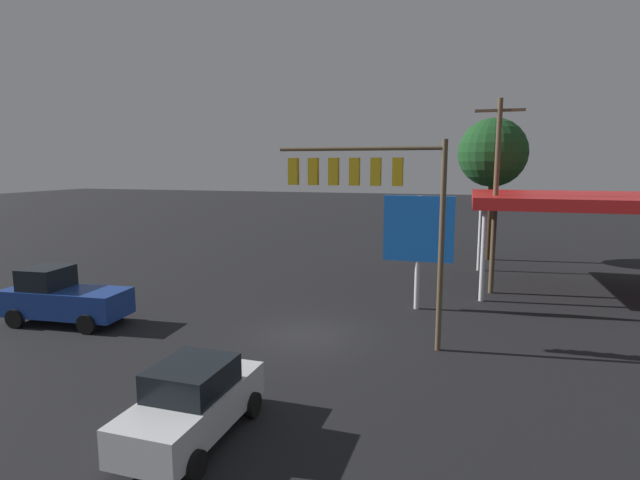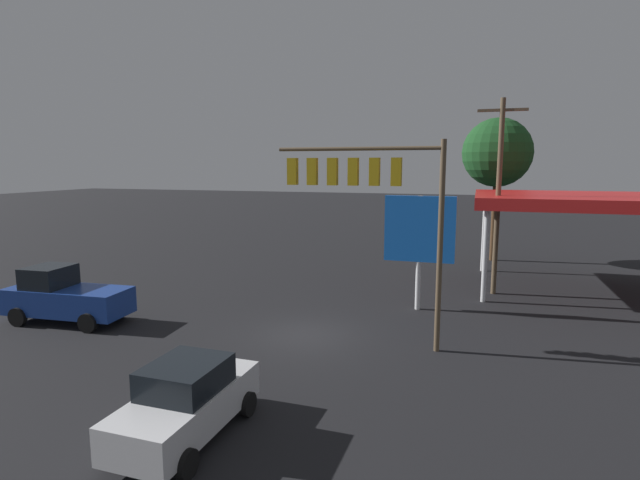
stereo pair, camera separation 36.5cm
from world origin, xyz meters
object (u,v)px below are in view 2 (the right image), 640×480
(sedan_far, at_px, (187,401))
(utility_pole, at_px, (498,193))
(pickup_parked, at_px, (65,297))
(traffic_signal_assembly, at_px, (368,188))
(street_tree, at_px, (497,153))
(price_sign, at_px, (420,232))

(sedan_far, bearing_deg, utility_pole, 157.18)
(pickup_parked, bearing_deg, utility_pole, -153.02)
(traffic_signal_assembly, xyz_separation_m, street_tree, (-4.94, -18.98, 1.64))
(price_sign, bearing_deg, pickup_parked, 24.59)
(utility_pole, height_order, sedan_far, utility_pole)
(pickup_parked, xyz_separation_m, street_tree, (-17.76, -20.34, 6.39))
(street_tree, bearing_deg, pickup_parked, 48.87)
(utility_pole, xyz_separation_m, price_sign, (3.46, 4.09, -1.62))
(utility_pole, distance_m, sedan_far, 19.13)
(price_sign, height_order, pickup_parked, price_sign)
(pickup_parked, bearing_deg, street_tree, -135.11)
(price_sign, relative_size, sedan_far, 1.19)
(street_tree, bearing_deg, utility_pole, 89.13)
(utility_pole, distance_m, pickup_parked, 20.96)
(utility_pole, xyz_separation_m, street_tree, (-0.15, -9.77, 2.22))
(sedan_far, bearing_deg, pickup_parked, -121.60)
(utility_pole, bearing_deg, price_sign, 49.79)
(traffic_signal_assembly, bearing_deg, pickup_parked, 6.06)
(price_sign, bearing_deg, street_tree, -104.58)
(traffic_signal_assembly, relative_size, street_tree, 0.76)
(utility_pole, xyz_separation_m, sedan_far, (7.57, 17.03, -4.33))
(price_sign, bearing_deg, utility_pole, -130.21)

